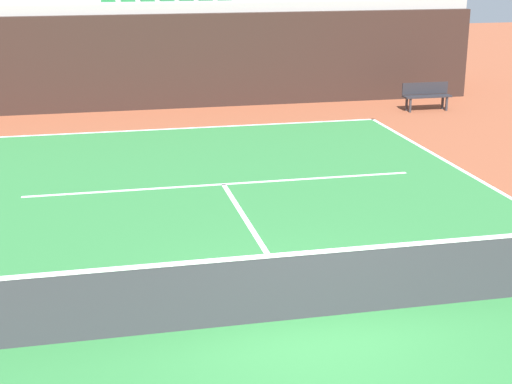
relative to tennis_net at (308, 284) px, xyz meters
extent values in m
plane|color=brown|center=(0.00, 0.00, -0.51)|extent=(80.00, 80.00, 0.00)
cube|color=#2D7238|center=(0.00, 0.00, -0.50)|extent=(11.00, 24.00, 0.01)
cube|color=white|center=(0.00, 11.95, -0.50)|extent=(11.00, 0.10, 0.00)
cube|color=white|center=(0.00, 6.40, -0.50)|extent=(8.26, 0.10, 0.00)
cube|color=white|center=(0.00, 3.20, -0.50)|extent=(0.10, 6.40, 0.00)
cube|color=black|center=(0.00, 15.00, 0.94)|extent=(19.62, 0.30, 2.89)
cube|color=#9E9E99|center=(0.00, 16.35, 1.09)|extent=(19.62, 2.40, 3.20)
cube|color=#9E9E99|center=(0.00, 18.75, 1.56)|extent=(19.62, 2.40, 4.14)
cube|color=#1E6633|center=(-1.85, 16.35, 2.71)|extent=(0.44, 0.44, 0.04)
cube|color=#1E6633|center=(-1.23, 16.35, 2.71)|extent=(0.44, 0.44, 0.04)
cube|color=#1E6633|center=(-0.62, 16.35, 2.71)|extent=(0.44, 0.44, 0.04)
cube|color=#1E6633|center=(0.00, 16.35, 2.71)|extent=(0.44, 0.44, 0.04)
cube|color=#1E6633|center=(0.62, 16.35, 2.71)|extent=(0.44, 0.44, 0.04)
cube|color=#1E6633|center=(1.23, 16.35, 2.71)|extent=(0.44, 0.44, 0.04)
cube|color=#333338|center=(0.00, 0.00, -0.04)|extent=(10.90, 0.02, 0.92)
cube|color=white|center=(0.00, 0.00, 0.45)|extent=(10.90, 0.04, 0.05)
cube|color=#232328|center=(7.53, 12.84, -0.06)|extent=(1.50, 0.40, 0.05)
cube|color=#232328|center=(7.53, 13.02, 0.16)|extent=(1.50, 0.04, 0.36)
cube|color=#2D2D33|center=(6.93, 12.70, -0.30)|extent=(0.06, 0.06, 0.42)
cube|color=#2D2D33|center=(8.13, 12.70, -0.30)|extent=(0.06, 0.06, 0.42)
cube|color=#2D2D33|center=(6.93, 12.98, -0.30)|extent=(0.06, 0.06, 0.42)
cube|color=#2D2D33|center=(8.13, 12.98, -0.30)|extent=(0.06, 0.06, 0.42)
camera|label=1|loc=(-2.74, -9.14, 4.26)|focal=54.54mm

